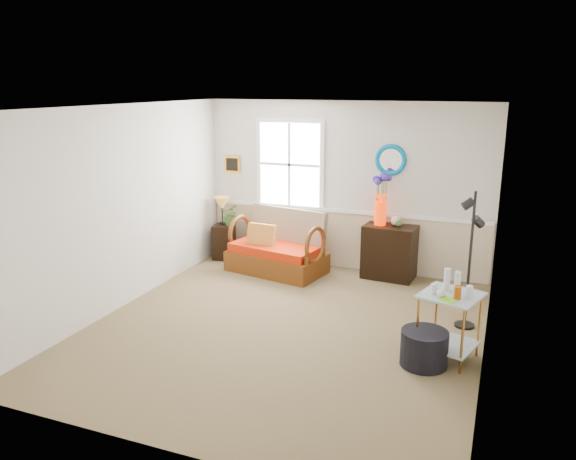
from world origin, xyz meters
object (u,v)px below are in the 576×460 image
(loveseat, at_px, (277,242))
(floor_lamp, at_px, (470,261))
(side_table, at_px, (448,326))
(cabinet, at_px, (389,252))
(lamp_stand, at_px, (224,242))
(ottoman, at_px, (424,348))

(loveseat, xyz_separation_m, floor_lamp, (2.90, -1.06, 0.36))
(side_table, xyz_separation_m, floor_lamp, (0.12, 0.91, 0.47))
(side_table, bearing_deg, cabinet, 115.27)
(floor_lamp, bearing_deg, lamp_stand, 140.04)
(loveseat, xyz_separation_m, ottoman, (2.57, -2.21, -0.29))
(lamp_stand, distance_m, ottoman, 4.43)
(lamp_stand, relative_size, floor_lamp, 0.35)
(cabinet, bearing_deg, floor_lamp, -44.83)
(loveseat, relative_size, ottoman, 2.96)
(lamp_stand, height_order, ottoman, lamp_stand)
(loveseat, distance_m, cabinet, 1.72)
(cabinet, height_order, floor_lamp, floor_lamp)
(floor_lamp, relative_size, ottoman, 3.40)
(floor_lamp, bearing_deg, loveseat, 138.84)
(cabinet, xyz_separation_m, side_table, (1.10, -2.33, -0.04))
(side_table, bearing_deg, ottoman, -130.23)
(side_table, distance_m, ottoman, 0.37)
(cabinet, relative_size, floor_lamp, 0.49)
(cabinet, relative_size, side_table, 1.11)
(loveseat, distance_m, ottoman, 3.40)
(loveseat, bearing_deg, ottoman, -29.65)
(loveseat, relative_size, cabinet, 1.79)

